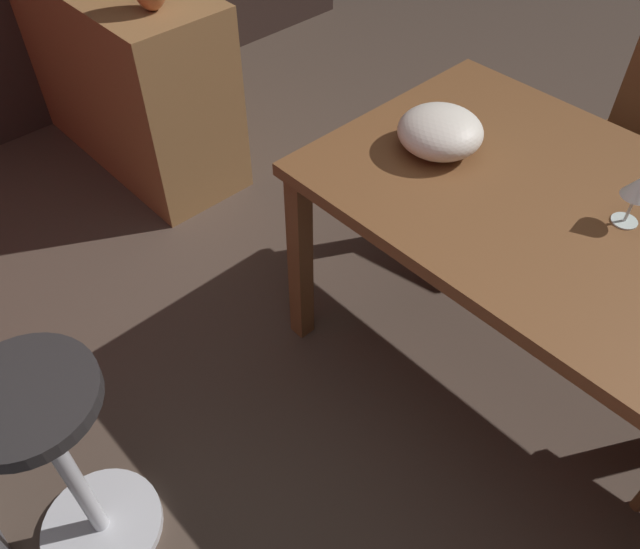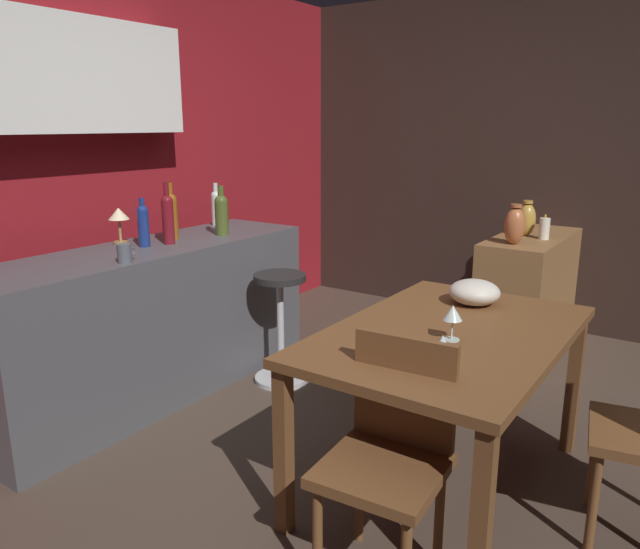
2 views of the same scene
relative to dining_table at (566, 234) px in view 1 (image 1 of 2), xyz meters
The scene contains 6 objects.
ground_plane 0.74m from the dining_table, 86.45° to the left, with size 9.00×9.00×0.00m, color #47382D.
dining_table is the anchor object (origin of this frame).
sideboard_cabinet 2.01m from the dining_table, ahead, with size 1.10×0.44×0.82m, color olive.
bar_stool 1.41m from the dining_table, 69.42° to the left, with size 0.34×0.34×0.70m.
wine_glass_right 0.23m from the dining_table, 154.29° to the right, with size 0.08×0.08×0.15m.
fruit_bowl 0.44m from the dining_table, ahead, with size 0.24×0.24×0.12m, color beige.
Camera 1 is at (-0.49, 1.00, 1.81)m, focal length 35.49 mm.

